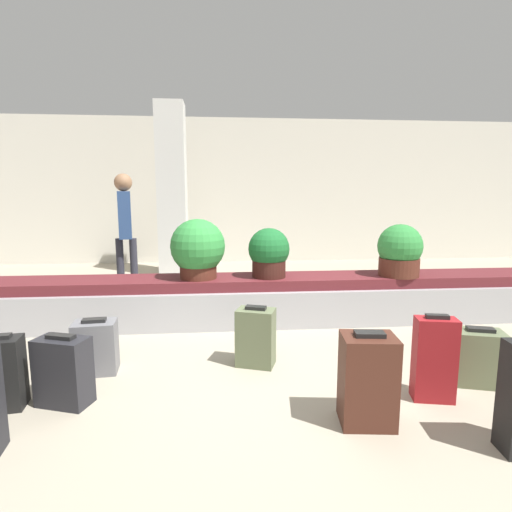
# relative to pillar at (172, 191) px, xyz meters

# --- Properties ---
(ground_plane) EXTENTS (18.00, 18.00, 0.00)m
(ground_plane) POSITION_rel_pillar_xyz_m (1.32, -4.33, -1.60)
(ground_plane) COLOR #9E937F
(back_wall) EXTENTS (18.00, 0.06, 3.20)m
(back_wall) POSITION_rel_pillar_xyz_m (1.32, 1.40, 0.00)
(back_wall) COLOR beige
(back_wall) RESTS_ON ground_plane
(carousel) EXTENTS (7.71, 0.76, 0.55)m
(carousel) POSITION_rel_pillar_xyz_m (1.32, -3.05, -1.34)
(carousel) COLOR #9E9EA3
(carousel) RESTS_ON ground_plane
(pillar) EXTENTS (0.52, 0.52, 3.20)m
(pillar) POSITION_rel_pillar_xyz_m (0.00, 0.00, 0.00)
(pillar) COLOR silver
(pillar) RESTS_ON ground_plane
(suitcase_0) EXTENTS (0.37, 0.28, 0.48)m
(suitcase_0) POSITION_rel_pillar_xyz_m (-0.17, -4.36, -1.37)
(suitcase_0) COLOR slate
(suitcase_0) RESTS_ON ground_plane
(suitcase_1) EXTENTS (0.42, 0.34, 0.47)m
(suitcase_1) POSITION_rel_pillar_xyz_m (2.96, -4.84, -1.38)
(suitcase_1) COLOR #5B6647
(suitcase_1) RESTS_ON ground_plane
(suitcase_2) EXTENTS (0.42, 0.31, 0.53)m
(suitcase_2) POSITION_rel_pillar_xyz_m (-0.24, -4.89, -1.35)
(suitcase_2) COLOR #232328
(suitcase_2) RESTS_ON ground_plane
(suitcase_3) EXTENTS (0.38, 0.32, 0.64)m
(suitcase_3) POSITION_rel_pillar_xyz_m (1.87, -5.32, -1.29)
(suitcase_3) COLOR #472319
(suitcase_3) RESTS_ON ground_plane
(suitcase_6) EXTENTS (0.32, 0.22, 0.66)m
(suitcase_6) POSITION_rel_pillar_xyz_m (2.47, -5.06, -1.28)
(suitcase_6) COLOR maroon
(suitcase_6) RESTS_ON ground_plane
(suitcase_7) EXTENTS (0.29, 0.24, 0.55)m
(suitcase_7) POSITION_rel_pillar_xyz_m (-0.65, -4.91, -1.34)
(suitcase_7) COLOR black
(suitcase_7) RESTS_ON ground_plane
(suitcase_8) EXTENTS (0.38, 0.32, 0.55)m
(suitcase_8) POSITION_rel_pillar_xyz_m (1.21, -4.33, -1.34)
(suitcase_8) COLOR #5B6647
(suitcase_8) RESTS_ON ground_plane
(potted_plant_0) EXTENTS (0.64, 0.64, 0.70)m
(potted_plant_0) POSITION_rel_pillar_xyz_m (0.64, -3.08, -0.71)
(potted_plant_0) COLOR #4C2319
(potted_plant_0) RESTS_ON carousel
(potted_plant_1) EXTENTS (0.49, 0.49, 0.59)m
(potted_plant_1) POSITION_rel_pillar_xyz_m (1.47, -3.08, -0.76)
(potted_plant_1) COLOR #381914
(potted_plant_1) RESTS_ON carousel
(potted_plant_2) EXTENTS (0.53, 0.53, 0.63)m
(potted_plant_2) POSITION_rel_pillar_xyz_m (3.05, -3.15, -0.75)
(potted_plant_2) COLOR #4C2319
(potted_plant_2) RESTS_ON carousel
(traveler_0) EXTENTS (0.31, 0.35, 1.83)m
(traveler_0) POSITION_rel_pillar_xyz_m (-0.51, -1.68, -0.49)
(traveler_0) COLOR #282833
(traveler_0) RESTS_ON ground_plane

